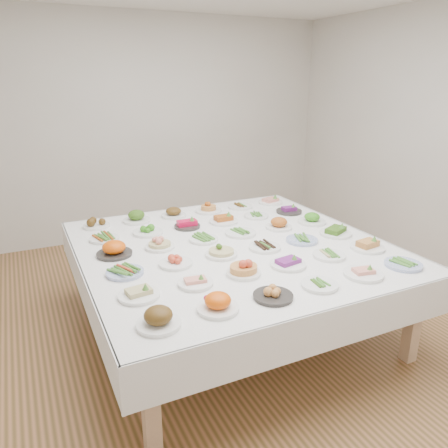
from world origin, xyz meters
name	(u,v)px	position (x,y,z in m)	size (l,w,h in m)	color
room_envelope	(236,104)	(0.00, 0.00, 1.83)	(5.02, 5.02, 2.81)	#A76D45
display_table	(232,252)	(-0.10, -0.15, 0.69)	(2.36, 2.36, 0.75)	white
dish_0	(158,315)	(-1.00, -1.07, 0.82)	(0.26, 0.26, 0.15)	white
dish_1	(218,300)	(-0.64, -1.05, 0.82)	(0.26, 0.26, 0.14)	white
dish_2	(273,292)	(-0.28, -1.06, 0.79)	(0.24, 0.24, 0.10)	#2B2926
dish_3	(320,284)	(0.07, -1.06, 0.77)	(0.24, 0.24, 0.05)	white
dish_4	(364,270)	(0.44, -1.05, 0.79)	(0.26, 0.26, 0.10)	white
dish_5	(403,263)	(0.81, -1.06, 0.77)	(0.26, 0.26, 0.06)	#4C66B2
dish_6	(139,290)	(-1.01, -0.69, 0.80)	(0.25, 0.25, 0.11)	white
dish_7	(195,280)	(-0.64, -0.69, 0.78)	(0.23, 0.23, 0.09)	white
dish_8	(244,265)	(-0.28, -0.69, 0.82)	(0.24, 0.23, 0.15)	white
dish_9	(288,261)	(0.07, -0.70, 0.79)	(0.25, 0.25, 0.11)	white
dish_10	(329,254)	(0.44, -0.69, 0.77)	(0.24, 0.24, 0.06)	white
dish_11	(368,243)	(0.81, -0.69, 0.80)	(0.26, 0.26, 0.12)	white
dish_12	(125,270)	(-1.01, -0.33, 0.78)	(0.29, 0.27, 0.06)	#4C66B2
dish_13	(176,260)	(-0.65, -0.34, 0.79)	(0.24, 0.24, 0.09)	white
dish_14	(221,248)	(-0.28, -0.32, 0.82)	(0.24, 0.24, 0.14)	white
dish_15	(265,246)	(0.09, -0.34, 0.77)	(0.25, 0.25, 0.06)	white
dish_16	(302,239)	(0.45, -0.34, 0.78)	(0.26, 0.25, 0.06)	#4C66B2
dish_17	(336,229)	(0.80, -0.32, 0.81)	(0.27, 0.27, 0.12)	white
dish_18	(114,245)	(-1.00, 0.03, 0.83)	(0.26, 0.26, 0.17)	#2B2926
dish_19	(160,241)	(-0.65, 0.02, 0.81)	(0.23, 0.23, 0.13)	white
dish_20	(204,238)	(-0.27, 0.03, 0.78)	(0.25, 0.24, 0.06)	white
dish_21	(241,231)	(0.07, 0.03, 0.78)	(0.26, 0.26, 0.06)	white
dish_22	(279,223)	(0.45, 0.02, 0.80)	(0.23, 0.23, 0.12)	white
dish_23	(312,216)	(0.81, 0.02, 0.82)	(0.25, 0.25, 0.14)	white
dish_24	(104,237)	(-1.01, 0.40, 0.78)	(0.24, 0.24, 0.06)	white
dish_25	(148,229)	(-0.64, 0.40, 0.79)	(0.25, 0.25, 0.10)	white
dish_26	(187,223)	(-0.28, 0.40, 0.79)	(0.23, 0.23, 0.10)	#2B2926
dish_27	(223,217)	(0.08, 0.39, 0.80)	(0.26, 0.26, 0.12)	white
dish_28	(256,215)	(0.43, 0.40, 0.77)	(0.23, 0.23, 0.05)	white
dish_29	(289,209)	(0.80, 0.39, 0.79)	(0.25, 0.25, 0.10)	#2B2926
dish_30	(96,222)	(-1.01, 0.76, 0.80)	(0.23, 0.23, 0.11)	white
dish_31	(136,215)	(-0.64, 0.76, 0.82)	(0.25, 0.25, 0.15)	white
dish_32	(174,211)	(-0.28, 0.76, 0.81)	(0.24, 0.24, 0.13)	white
dish_33	(208,207)	(0.09, 0.76, 0.80)	(0.26, 0.26, 0.13)	white
dish_34	(240,206)	(0.44, 0.75, 0.77)	(0.25, 0.25, 0.05)	white
dish_35	(270,199)	(0.81, 0.76, 0.80)	(0.25, 0.25, 0.12)	white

